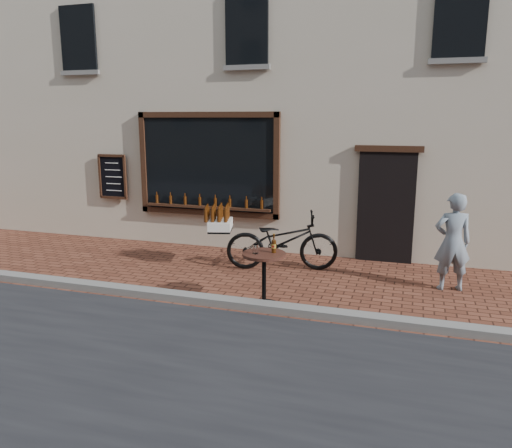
% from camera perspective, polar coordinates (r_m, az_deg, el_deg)
% --- Properties ---
extents(ground, '(90.00, 90.00, 0.00)m').
position_cam_1_polar(ground, '(7.57, -2.20, -10.04)').
color(ground, '#552A1B').
rests_on(ground, ground).
extents(kerb, '(90.00, 0.25, 0.12)m').
position_cam_1_polar(kerb, '(7.72, -1.69, -9.10)').
color(kerb, slate).
rests_on(kerb, ground).
extents(shop_building, '(28.00, 6.20, 10.00)m').
position_cam_1_polar(shop_building, '(13.48, 7.72, 21.15)').
color(shop_building, beige).
rests_on(shop_building, ground).
extents(cargo_bicycle, '(2.53, 1.29, 1.19)m').
position_cam_1_polar(cargo_bicycle, '(9.48, 2.71, -1.87)').
color(cargo_bicycle, black).
rests_on(cargo_bicycle, ground).
extents(bistro_table, '(0.66, 0.66, 1.14)m').
position_cam_1_polar(bistro_table, '(7.58, 0.95, -5.11)').
color(bistro_table, black).
rests_on(bistro_table, ground).
extents(pedestrian, '(0.68, 0.53, 1.65)m').
position_cam_1_polar(pedestrian, '(8.90, 21.55, -1.93)').
color(pedestrian, gray).
rests_on(pedestrian, ground).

